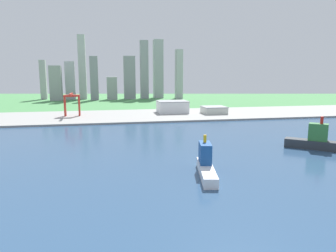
{
  "coord_description": "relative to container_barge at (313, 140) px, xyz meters",
  "views": [
    {
      "loc": [
        -49.95,
        1.64,
        68.13
      ],
      "look_at": [
        -10.87,
        199.82,
        33.75
      ],
      "focal_mm": 34.25,
      "sensor_mm": 36.0,
      "label": 1
    }
  ],
  "objects": [
    {
      "name": "water_bay",
      "position": [
        -130.67,
        -9.5,
        -8.4
      ],
      "size": [
        840.0,
        360.0,
        0.15
      ],
      "primitive_type": "cube",
      "color": "#2D4C70",
      "rests_on": "ground"
    },
    {
      "name": "ferry_boat",
      "position": [
        -115.88,
        -50.52,
        -1.13
      ],
      "size": [
        18.5,
        50.03,
        25.15
      ],
      "color": "white",
      "rests_on": "water_bay"
    },
    {
      "name": "container_barge",
      "position": [
        0.0,
        0.0,
        0.0
      ],
      "size": [
        40.47,
        36.08,
        29.41
      ],
      "color": "#2D3338",
      "rests_on": "water_bay"
    },
    {
      "name": "port_crane_red",
      "position": [
        -229.09,
        245.89,
        18.59
      ],
      "size": [
        22.98,
        36.08,
        34.28
      ],
      "color": "#B72D23",
      "rests_on": "industrial_pier"
    },
    {
      "name": "warehouse_annex",
      "position": [
        -11.41,
        233.43,
        -0.33
      ],
      "size": [
        36.39,
        33.48,
        11.24
      ],
      "color": "silver",
      "rests_on": "industrial_pier"
    },
    {
      "name": "warehouse_main",
      "position": [
        -73.73,
        257.39,
        3.6
      ],
      "size": [
        48.14,
        38.52,
        19.1
      ],
      "color": "white",
      "rests_on": "industrial_pier"
    },
    {
      "name": "distant_skyline",
      "position": [
        -148.08,
        570.51,
        50.98
      ],
      "size": [
        349.77,
        66.01,
        157.03
      ],
      "color": "#A8A8AB",
      "rests_on": "ground"
    },
    {
      "name": "industrial_pier",
      "position": [
        -130.67,
        240.5,
        -7.23
      ],
      "size": [
        840.0,
        140.0,
        2.5
      ],
      "primitive_type": "cube",
      "color": "#979794",
      "rests_on": "ground"
    },
    {
      "name": "ground_plane",
      "position": [
        -130.67,
        50.5,
        -8.48
      ],
      "size": [
        2400.0,
        2400.0,
        0.0
      ],
      "primitive_type": "plane",
      "color": "#49894D"
    }
  ]
}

